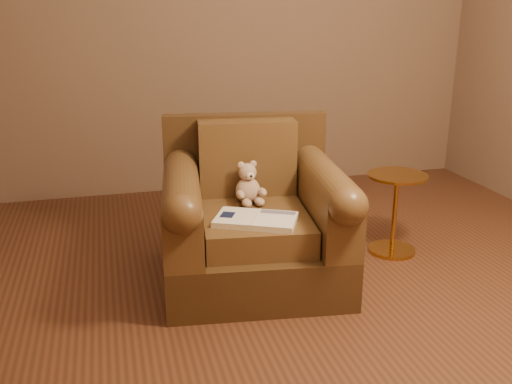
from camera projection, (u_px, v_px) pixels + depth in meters
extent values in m
plane|color=#542E1C|center=(322.00, 294.00, 3.01)|extent=(4.00, 4.00, 0.00)
cube|color=brown|center=(235.00, 19.00, 4.43)|extent=(4.00, 0.02, 2.70)
cube|color=#422B16|center=(254.00, 257.00, 3.13)|extent=(1.05, 1.01, 0.27)
cube|color=#422B16|center=(245.00, 163.00, 3.38)|extent=(0.95, 0.21, 0.59)
cube|color=brown|center=(255.00, 225.00, 3.03)|extent=(0.63, 0.73, 0.14)
cube|color=brown|center=(247.00, 158.00, 3.25)|extent=(0.56, 0.22, 0.43)
cube|color=brown|center=(182.00, 214.00, 2.95)|extent=(0.29, 0.82, 0.30)
cube|color=brown|center=(325.00, 208.00, 3.05)|extent=(0.29, 0.82, 0.30)
cylinder|color=brown|center=(181.00, 186.00, 2.90)|extent=(0.29, 0.82, 0.19)
cylinder|color=brown|center=(326.00, 181.00, 3.00)|extent=(0.29, 0.82, 0.19)
ellipsoid|color=tan|center=(248.00, 190.00, 3.15)|extent=(0.14, 0.12, 0.14)
sphere|color=tan|center=(247.00, 172.00, 3.13)|extent=(0.10, 0.10, 0.10)
ellipsoid|color=tan|center=(241.00, 165.00, 3.11)|extent=(0.04, 0.02, 0.04)
ellipsoid|color=tan|center=(253.00, 164.00, 3.13)|extent=(0.04, 0.02, 0.04)
ellipsoid|color=beige|center=(250.00, 176.00, 3.09)|extent=(0.05, 0.03, 0.04)
sphere|color=black|center=(251.00, 176.00, 3.07)|extent=(0.01, 0.01, 0.01)
ellipsoid|color=tan|center=(240.00, 195.00, 3.08)|extent=(0.05, 0.09, 0.05)
ellipsoid|color=tan|center=(262.00, 192.00, 3.12)|extent=(0.05, 0.09, 0.05)
ellipsoid|color=tan|center=(247.00, 203.00, 3.08)|extent=(0.05, 0.09, 0.05)
ellipsoid|color=tan|center=(259.00, 202.00, 3.10)|extent=(0.05, 0.09, 0.05)
cube|color=beige|center=(256.00, 220.00, 2.86)|extent=(0.47, 0.39, 0.03)
cube|color=white|center=(236.00, 216.00, 2.87)|extent=(0.28, 0.30, 0.00)
cube|color=white|center=(276.00, 218.00, 2.84)|extent=(0.28, 0.30, 0.00)
cube|color=beige|center=(256.00, 217.00, 2.86)|extent=(0.11, 0.22, 0.00)
cube|color=#0F1638|center=(227.00, 215.00, 2.88)|extent=(0.10, 0.11, 0.00)
cube|color=slate|center=(278.00, 212.00, 2.92)|extent=(0.18, 0.13, 0.00)
cylinder|color=#BC8533|center=(392.00, 250.00, 3.52)|extent=(0.28, 0.28, 0.02)
cylinder|color=#BC8533|center=(395.00, 214.00, 3.45)|extent=(0.03, 0.03, 0.46)
cylinder|color=#BC8533|center=(398.00, 176.00, 3.37)|extent=(0.36, 0.36, 0.02)
cylinder|color=#BC8533|center=(397.00, 177.00, 3.37)|extent=(0.03, 0.03, 0.02)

